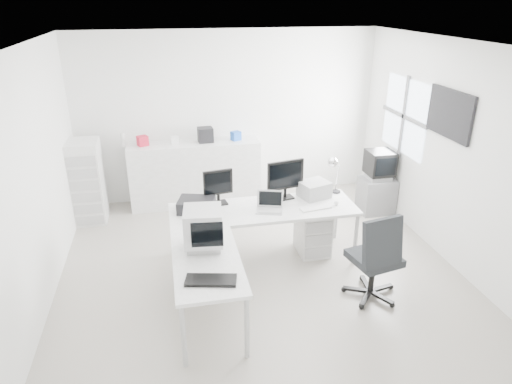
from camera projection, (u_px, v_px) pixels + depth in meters
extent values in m
cube|color=beige|center=(259.00, 268.00, 5.93)|extent=(5.00, 5.00, 0.01)
cube|color=white|center=(260.00, 43.00, 4.82)|extent=(5.00, 5.00, 0.01)
cube|color=silver|center=(228.00, 117.00, 7.63)|extent=(5.00, 0.02, 2.80)
cube|color=silver|center=(33.00, 184.00, 4.92)|extent=(0.02, 5.00, 2.80)
cube|color=silver|center=(450.00, 154.00, 5.84)|extent=(0.02, 5.00, 2.80)
cube|color=white|center=(313.00, 232.00, 6.22)|extent=(0.40, 0.50, 0.60)
cube|color=black|center=(196.00, 205.00, 5.77)|extent=(0.52, 0.45, 0.16)
cube|color=white|center=(316.00, 208.00, 5.85)|extent=(0.42, 0.19, 0.02)
sphere|color=white|center=(336.00, 203.00, 5.94)|extent=(0.06, 0.06, 0.06)
cube|color=#A5A5A5|center=(314.00, 189.00, 6.16)|extent=(0.46, 0.42, 0.22)
cube|color=black|center=(211.00, 280.00, 4.35)|extent=(0.52, 0.30, 0.03)
cube|color=slate|center=(376.00, 195.00, 7.40)|extent=(0.53, 0.43, 0.58)
cube|color=white|center=(195.00, 173.00, 7.62)|extent=(2.14, 0.53, 1.07)
cube|color=red|center=(143.00, 141.00, 7.23)|extent=(0.20, 0.19, 0.16)
cube|color=white|center=(175.00, 140.00, 7.33)|extent=(0.14, 0.12, 0.12)
cube|color=black|center=(205.00, 135.00, 7.40)|extent=(0.25, 0.23, 0.24)
cube|color=blue|center=(236.00, 136.00, 7.51)|extent=(0.18, 0.17, 0.14)
cylinder|color=white|center=(123.00, 139.00, 7.20)|extent=(0.07, 0.07, 0.22)
cube|color=white|center=(88.00, 182.00, 6.97)|extent=(0.45, 0.54, 1.29)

